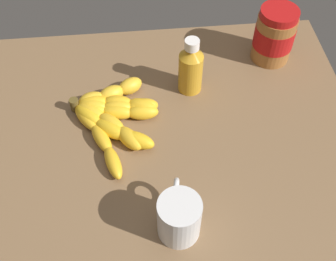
{
  "coord_description": "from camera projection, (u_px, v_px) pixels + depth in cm",
  "views": [
    {
      "loc": [
        -5.07,
        -53.64,
        70.09
      ],
      "look_at": [
        -0.01,
        -3.1,
        4.65
      ],
      "focal_mm": 44.66,
      "sensor_mm": 36.0,
      "label": 1
    }
  ],
  "objects": [
    {
      "name": "coffee_mug",
      "position": [
        176.0,
        217.0,
        0.71
      ],
      "size": [
        7.6,
        11.3,
        9.21
      ],
      "color": "silver",
      "rests_on": "ground_plane"
    },
    {
      "name": "peanut_butter_jar",
      "position": [
        274.0,
        35.0,
        0.98
      ],
      "size": [
        9.43,
        9.43,
        13.56
      ],
      "color": "#9E602D",
      "rests_on": "ground_plane"
    },
    {
      "name": "banana_bunch",
      "position": [
        113.0,
        115.0,
        0.89
      ],
      "size": [
        19.28,
        27.38,
        3.6
      ],
      "color": "gold",
      "rests_on": "ground_plane"
    },
    {
      "name": "ground_plane",
      "position": [
        167.0,
        138.0,
        0.9
      ],
      "size": [
        83.2,
        68.17,
        3.97
      ],
      "primitive_type": "cube",
      "color": "brown"
    },
    {
      "name": "honey_bottle",
      "position": [
        191.0,
        68.0,
        0.91
      ],
      "size": [
        5.4,
        5.4,
        13.94
      ],
      "color": "gold",
      "rests_on": "ground_plane"
    }
  ]
}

